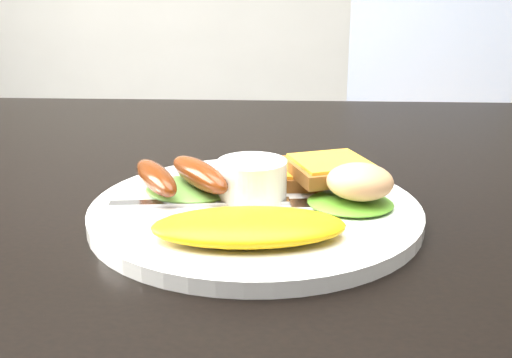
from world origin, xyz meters
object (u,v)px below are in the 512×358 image
plate (255,211)px  dining_table (321,187)px  dining_chair (437,179)px  person (201,64)px

plate → dining_table: bearing=65.5°
dining_table → dining_chair: (0.36, 0.90, -0.28)m
dining_table → plate: (-0.06, -0.14, 0.03)m
dining_table → person: size_ratio=0.78×
dining_chair → plate: 1.16m
dining_chair → plate: bearing=-104.3°
dining_chair → plate: plate is taller
dining_table → plate: 0.16m
dining_chair → person: person is taller
dining_chair → person: 0.70m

